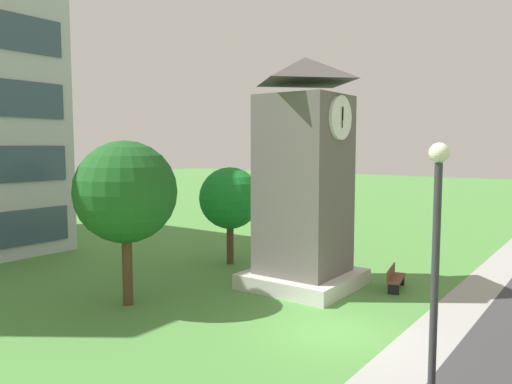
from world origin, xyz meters
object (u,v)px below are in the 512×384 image
Objects in this scene: clock_tower at (304,187)px; street_lamp at (435,264)px; tree_near_tower at (126,192)px; park_bench at (395,278)px; tree_streetside at (230,198)px.

clock_tower is 1.59× the size of street_lamp.
tree_near_tower is at bearing 146.13° from clock_tower.
park_bench is (1.72, -3.20, -3.59)m from clock_tower.
park_bench is 11.30m from street_lamp.
clock_tower is 6.95m from tree_near_tower.
tree_near_tower is (-5.77, 3.87, 0.01)m from clock_tower.
clock_tower is 11.19m from street_lamp.
tree_near_tower is (2.45, 11.45, 0.48)m from street_lamp.
park_bench is 8.50m from tree_streetside.
tree_streetside is (9.50, 12.41, -0.40)m from street_lamp.
clock_tower reaches higher than tree_near_tower.
tree_near_tower reaches higher than park_bench.
clock_tower is 4.92× the size of park_bench.
tree_near_tower is at bearing 136.65° from park_bench.
park_bench is 0.40× the size of tree_streetside.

